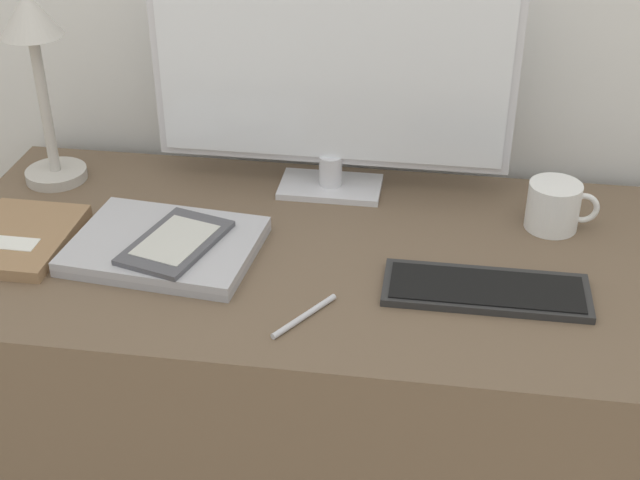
% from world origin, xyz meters
% --- Properties ---
extents(desk, '(1.36, 0.62, 0.73)m').
position_xyz_m(desk, '(0.00, 0.20, 0.36)').
color(desk, brown).
rests_on(desk, ground_plane).
extents(monitor, '(0.64, 0.11, 0.41)m').
position_xyz_m(monitor, '(-0.05, 0.42, 0.95)').
color(monitor, silver).
rests_on(monitor, desk).
extents(keyboard, '(0.31, 0.12, 0.01)m').
position_xyz_m(keyboard, '(0.23, 0.12, 0.73)').
color(keyboard, '#282828').
rests_on(keyboard, desk).
extents(laptop, '(0.32, 0.25, 0.03)m').
position_xyz_m(laptop, '(-0.29, 0.16, 0.74)').
color(laptop, '#A3A3A8').
rests_on(laptop, desk).
extents(ereader, '(0.16, 0.21, 0.01)m').
position_xyz_m(ereader, '(-0.27, 0.14, 0.76)').
color(ereader, '#4C4C51').
rests_on(ereader, laptop).
extents(desk_lamp, '(0.11, 0.11, 0.36)m').
position_xyz_m(desk_lamp, '(-0.57, 0.38, 0.97)').
color(desk_lamp, '#BCB7AD').
rests_on(desk_lamp, desk).
extents(notebook, '(0.17, 0.22, 0.02)m').
position_xyz_m(notebook, '(-0.54, 0.15, 0.74)').
color(notebook, '#93704C').
rests_on(notebook, desk).
extents(coffee_mug, '(0.12, 0.09, 0.08)m').
position_xyz_m(coffee_mug, '(0.35, 0.34, 0.77)').
color(coffee_mug, white).
rests_on(coffee_mug, desk).
extents(pen, '(0.08, 0.12, 0.01)m').
position_xyz_m(pen, '(-0.03, 0.01, 0.73)').
color(pen, silver).
rests_on(pen, desk).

